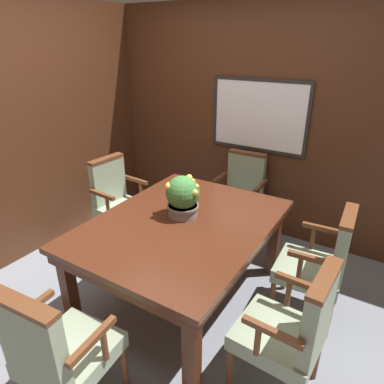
{
  "coord_description": "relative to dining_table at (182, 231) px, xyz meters",
  "views": [
    {
      "loc": [
        1.48,
        -1.84,
        2.08
      ],
      "look_at": [
        0.16,
        0.29,
        0.95
      ],
      "focal_mm": 32.0,
      "sensor_mm": 36.0,
      "label": 1
    }
  ],
  "objects": [
    {
      "name": "ground_plane",
      "position": [
        -0.16,
        -0.14,
        -0.66
      ],
      "size": [
        14.0,
        14.0,
        0.0
      ],
      "primitive_type": "plane",
      "color": "gray"
    },
    {
      "name": "chair_head_near",
      "position": [
        -0.02,
        -1.22,
        -0.14
      ],
      "size": [
        0.53,
        0.53,
        0.96
      ],
      "rotation": [
        0.0,
        0.0,
        3.22
      ],
      "color": "brown",
      "rests_on": "ground_plane"
    },
    {
      "name": "chair_right_near",
      "position": [
        1.03,
        -0.4,
        -0.14
      ],
      "size": [
        0.52,
        0.52,
        0.96
      ],
      "rotation": [
        0.0,
        0.0,
        -1.63
      ],
      "color": "brown",
      "rests_on": "ground_plane"
    },
    {
      "name": "chair_right_far",
      "position": [
        1.02,
        0.38,
        -0.14
      ],
      "size": [
        0.51,
        0.52,
        0.96
      ],
      "rotation": [
        0.0,
        0.0,
        -1.52
      ],
      "color": "brown",
      "rests_on": "ground_plane"
    },
    {
      "name": "chair_left_far",
      "position": [
        -1.07,
        0.39,
        -0.14
      ],
      "size": [
        0.52,
        0.53,
        0.96
      ],
      "rotation": [
        0.0,
        0.0,
        1.5
      ],
      "color": "brown",
      "rests_on": "ground_plane"
    },
    {
      "name": "chair_head_far",
      "position": [
        -0.02,
        1.21,
        -0.14
      ],
      "size": [
        0.51,
        0.5,
        0.96
      ],
      "rotation": [
        0.0,
        0.0,
        0.02
      ],
      "color": "brown",
      "rests_on": "ground_plane"
    },
    {
      "name": "wall_back",
      "position": [
        -0.16,
        1.5,
        0.57
      ],
      "size": [
        7.2,
        0.08,
        2.45
      ],
      "color": "#4C2816",
      "rests_on": "ground_plane"
    },
    {
      "name": "dining_table",
      "position": [
        0.0,
        0.0,
        0.0
      ],
      "size": [
        1.29,
        1.68,
        0.75
      ],
      "color": "#4C2314",
      "rests_on": "ground_plane"
    },
    {
      "name": "potted_plant",
      "position": [
        -0.05,
        0.09,
        0.26
      ],
      "size": [
        0.3,
        0.27,
        0.34
      ],
      "color": "gray",
      "rests_on": "dining_table"
    },
    {
      "name": "wall_left",
      "position": [
        -1.77,
        -0.14,
        0.57
      ],
      "size": [
        0.06,
        7.2,
        2.45
      ],
      "color": "#4C2816",
      "rests_on": "ground_plane"
    }
  ]
}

